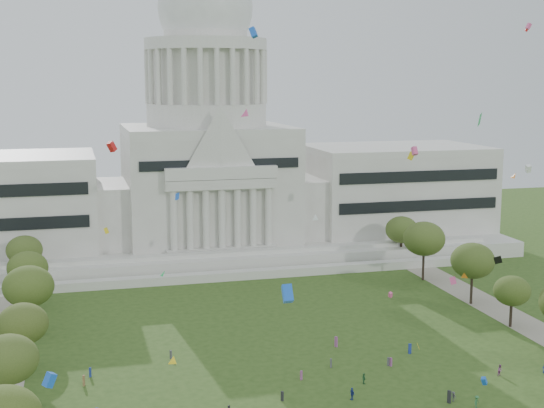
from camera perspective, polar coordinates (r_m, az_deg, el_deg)
name	(u,v)px	position (r m, az deg, el deg)	size (l,w,h in m)	color
capitol	(208,171)	(206.35, -4.86, 2.52)	(160.00, 64.50, 91.30)	silver
path_right	(541,332)	(151.91, 19.57, -9.10)	(8.00, 160.00, 0.04)	gray
row_tree_l_2	(8,359)	(112.70, -19.26, -10.99)	(8.42, 8.42, 11.97)	black
row_tree_l_3	(23,324)	(128.42, -18.27, -8.57)	(8.12, 8.12, 11.55)	black
row_tree_r_3	(512,291)	(151.54, 17.63, -6.25)	(7.01, 7.01, 9.98)	black
row_tree_l_4	(28,287)	(145.83, -17.87, -5.93)	(9.29, 9.29, 13.21)	black
row_tree_r_4	(473,261)	(164.05, 14.87, -4.15)	(9.19, 9.19, 13.06)	black
row_tree_l_5	(28,268)	(164.13, -17.93, -4.60)	(8.33, 8.33, 11.85)	black
row_tree_r_5	(424,239)	(180.68, 11.39, -2.58)	(9.82, 9.82, 13.96)	black
row_tree_l_6	(24,250)	(181.90, -18.15, -3.32)	(8.19, 8.19, 11.64)	black
row_tree_r_6	(402,230)	(197.87, 9.74, -1.92)	(8.42, 8.42, 11.97)	black
person_2	(500,370)	(128.80, 16.80, -11.88)	(0.89, 0.55, 1.83)	#994C8C
person_3	(453,396)	(117.59, 13.49, -13.91)	(0.97, 0.50, 1.50)	#4C4C51
person_4	(352,394)	(115.63, 6.04, -14.01)	(1.10, 0.60, 1.87)	navy
person_9	(477,402)	(116.29, 15.16, -14.17)	(1.17, 0.61, 1.82)	#33723F
person_10	(364,379)	(121.24, 6.93, -12.92)	(1.03, 0.56, 1.76)	#33723F
distant_crowd	(237,395)	(114.97, -2.66, -14.16)	(62.11, 32.82, 1.90)	olive
kite_swarm	(349,189)	(104.63, 5.83, 1.12)	(95.67, 99.40, 58.74)	red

